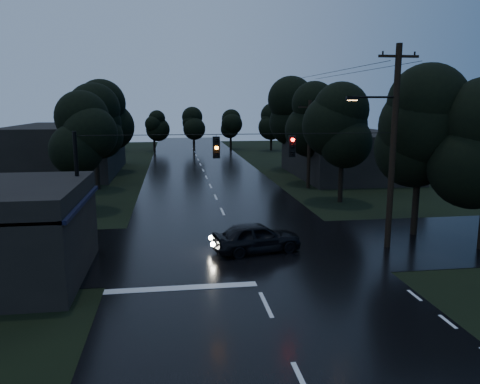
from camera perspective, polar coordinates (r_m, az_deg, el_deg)
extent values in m
cube|color=black|center=(41.36, -3.62, 0.69)|extent=(12.00, 120.00, 0.02)
cube|color=black|center=(23.94, -0.13, -6.77)|extent=(60.00, 9.00, 0.02)
cube|color=black|center=(21.14, -26.79, -1.34)|extent=(6.00, 7.00, 0.12)
cube|color=black|center=(20.37, -18.78, -1.17)|extent=(0.30, 7.00, 0.15)
cylinder|color=black|center=(18.01, -20.81, -8.45)|extent=(0.10, 0.10, 3.00)
cylinder|color=black|center=(23.66, -17.71, -3.73)|extent=(0.10, 0.10, 3.00)
cube|color=#FFBB66|center=(19.10, -19.61, -4.15)|extent=(0.06, 1.60, 0.50)
cube|color=#FFBB66|center=(21.68, -18.23, -2.34)|extent=(0.06, 1.20, 0.50)
cube|color=black|center=(48.07, 12.88, 4.50)|extent=(10.00, 14.00, 4.40)
cube|color=black|center=(51.96, -20.21, 4.89)|extent=(10.00, 16.00, 5.00)
cylinder|color=black|center=(24.21, 18.15, 4.99)|extent=(0.30, 0.30, 10.00)
cube|color=black|center=(24.21, 18.78, 15.40)|extent=(2.00, 0.12, 0.12)
cylinder|color=black|center=(23.64, 16.07, 11.05)|extent=(2.20, 0.10, 0.10)
cube|color=black|center=(23.22, 13.54, 11.06)|extent=(0.60, 0.25, 0.18)
cube|color=#FFB266|center=(23.22, 13.53, 10.81)|extent=(0.45, 0.18, 0.03)
cylinder|color=black|center=(40.43, 8.42, 5.73)|extent=(0.30, 0.30, 7.50)
cube|color=black|center=(40.28, 8.54, 10.20)|extent=(2.00, 0.12, 0.12)
cylinder|color=black|center=(22.43, -19.09, -0.66)|extent=(0.18, 0.18, 6.00)
cylinder|color=black|center=(21.89, 0.23, 7.07)|extent=(15.00, 0.03, 0.03)
cube|color=black|center=(21.79, -2.90, 5.45)|extent=(0.32, 0.25, 1.00)
sphere|color=orange|center=(21.64, -2.87, 5.42)|extent=(0.18, 0.18, 0.18)
cube|color=black|center=(22.41, 6.34, 5.55)|extent=(0.32, 0.25, 1.00)
sphere|color=#FF0C07|center=(22.26, 6.44, 5.51)|extent=(0.18, 0.18, 0.18)
cylinder|color=black|center=(27.66, 20.55, -2.07)|extent=(0.36, 0.36, 2.80)
sphere|color=black|center=(27.15, 21.02, 4.95)|extent=(4.48, 4.48, 4.48)
sphere|color=black|center=(27.07, 21.19, 7.48)|extent=(4.48, 4.48, 4.48)
sphere|color=black|center=(27.04, 21.37, 10.01)|extent=(4.48, 4.48, 4.48)
cylinder|color=black|center=(33.66, -17.97, -0.02)|extent=(0.36, 0.36, 2.45)
sphere|color=black|center=(33.26, -18.26, 5.02)|extent=(3.92, 3.92, 3.92)
sphere|color=black|center=(33.18, -18.37, 6.83)|extent=(3.92, 3.92, 3.92)
sphere|color=black|center=(33.13, -18.48, 8.64)|extent=(3.92, 3.92, 3.92)
cylinder|color=black|center=(41.53, -16.97, 2.12)|extent=(0.36, 0.36, 2.62)
sphere|color=black|center=(41.20, -17.21, 6.50)|extent=(4.20, 4.20, 4.20)
sphere|color=black|center=(41.14, -17.30, 8.07)|extent=(4.20, 4.20, 4.20)
sphere|color=black|center=(41.11, -17.39, 9.63)|extent=(4.20, 4.20, 4.20)
cylinder|color=black|center=(51.42, -15.98, 3.85)|extent=(0.36, 0.36, 2.80)
sphere|color=black|center=(51.15, -16.18, 7.63)|extent=(4.48, 4.48, 4.48)
sphere|color=black|center=(51.10, -16.25, 8.97)|extent=(4.48, 4.48, 4.48)
sphere|color=black|center=(51.09, -16.32, 10.32)|extent=(4.48, 4.48, 4.48)
cylinder|color=black|center=(35.31, 12.16, 0.90)|extent=(0.36, 0.36, 2.62)
sphere|color=black|center=(34.92, 12.36, 6.06)|extent=(4.20, 4.20, 4.20)
sphere|color=black|center=(34.85, 12.44, 7.90)|extent=(4.20, 4.20, 4.20)
sphere|color=black|center=(34.81, 12.51, 9.75)|extent=(4.20, 4.20, 4.20)
cylinder|color=black|center=(42.97, 9.24, 2.84)|extent=(0.36, 0.36, 2.80)
sphere|color=black|center=(42.64, 9.38, 7.37)|extent=(4.48, 4.48, 4.48)
sphere|color=black|center=(42.59, 9.43, 8.98)|extent=(4.48, 4.48, 4.48)
sphere|color=black|center=(42.57, 9.48, 10.60)|extent=(4.48, 4.48, 4.48)
cylinder|color=black|center=(52.66, 6.63, 4.44)|extent=(0.36, 0.36, 2.97)
sphere|color=black|center=(52.39, 6.72, 8.37)|extent=(4.76, 4.76, 4.76)
sphere|color=black|center=(52.35, 6.75, 9.76)|extent=(4.76, 4.76, 4.76)
sphere|color=black|center=(52.35, 6.78, 11.16)|extent=(4.76, 4.76, 4.76)
imported|color=black|center=(23.05, 2.05, -5.53)|extent=(4.64, 2.58, 1.49)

